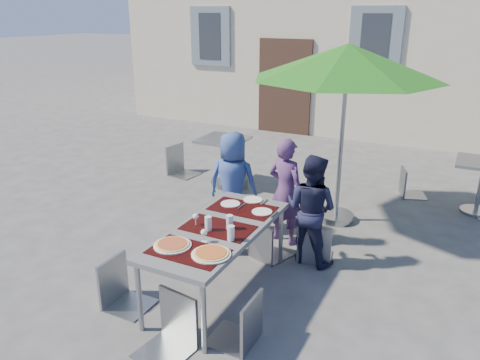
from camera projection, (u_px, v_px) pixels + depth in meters
The scene contains 20 objects.
ground at pixel (181, 335), 4.29m from camera, with size 90.00×90.00×0.00m, color #48484B.
dining_table at pixel (218, 233), 4.71m from camera, with size 0.80×1.85×0.76m.
pizza_near_left at pixel (172, 245), 4.32m from camera, with size 0.35×0.35×0.03m.
pizza_near_right at pixel (211, 253), 4.16m from camera, with size 0.36×0.36×0.03m.
glassware at pixel (218, 226), 4.55m from camera, with size 0.54×0.42×0.15m.
place_settings at pixel (249, 205), 5.22m from camera, with size 0.67×0.48×0.01m.
child_0 at pixel (233, 183), 6.10m from camera, with size 0.67×0.43×1.37m, color #334C8E.
child_1 at pixel (286, 191), 5.82m from camera, with size 0.50×0.33×1.37m, color #553267.
child_2 at pixel (311, 209), 5.37m from camera, with size 0.64×0.37×1.31m, color #181A35.
chair_0 at pixel (219, 208), 5.65m from camera, with size 0.46×0.46×0.94m.
chair_1 at pixel (266, 219), 5.44m from camera, with size 0.50×0.50×0.88m.
chair_2 at pixel (316, 221), 5.38m from camera, with size 0.47×0.47×0.89m.
chair_3 at pixel (118, 256), 4.56m from camera, with size 0.42×0.42×0.94m.
chair_4 at pixel (242, 291), 4.01m from camera, with size 0.41×0.41×0.92m.
chair_5 at pixel (169, 292), 3.95m from camera, with size 0.48×0.49×0.96m.
patio_umbrella at pixel (347, 63), 5.90m from camera, with size 2.48×2.48×2.42m.
cafe_table_0 at pixel (223, 152), 7.84m from camera, with size 0.75×0.75×0.80m.
bg_chair_l_0 at pixel (179, 142), 8.32m from camera, with size 0.51×0.51×1.01m.
bg_chair_r_0 at pixel (235, 160), 7.58m from camera, with size 0.51×0.51×0.88m.
bg_chair_l_1 at pixel (411, 166), 7.36m from camera, with size 0.49×0.48×0.85m.
Camera 1 is at (2.08, -2.92, 2.80)m, focal length 35.00 mm.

